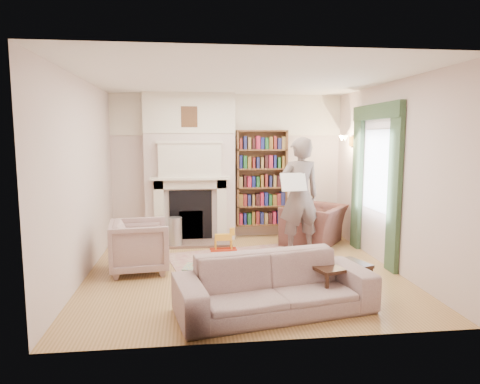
{
  "coord_description": "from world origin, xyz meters",
  "views": [
    {
      "loc": [
        -0.76,
        -6.16,
        1.99
      ],
      "look_at": [
        0.0,
        0.25,
        1.15
      ],
      "focal_mm": 32.0,
      "sensor_mm": 36.0,
      "label": 1
    }
  ],
  "objects": [
    {
      "name": "floor",
      "position": [
        0.0,
        0.0,
        0.0
      ],
      "size": [
        4.5,
        4.5,
        0.0
      ],
      "primitive_type": "plane",
      "color": "olive",
      "rests_on": "ground"
    },
    {
      "name": "ceiling",
      "position": [
        0.0,
        0.0,
        2.8
      ],
      "size": [
        4.5,
        4.5,
        0.0
      ],
      "primitive_type": "plane",
      "rotation": [
        3.14,
        0.0,
        0.0
      ],
      "color": "white",
      "rests_on": "wall_back"
    },
    {
      "name": "wall_back",
      "position": [
        0.0,
        2.25,
        1.4
      ],
      "size": [
        4.5,
        0.0,
        4.5
      ],
      "primitive_type": "plane",
      "rotation": [
        1.57,
        0.0,
        0.0
      ],
      "color": "beige",
      "rests_on": "floor"
    },
    {
      "name": "wall_front",
      "position": [
        0.0,
        -2.25,
        1.4
      ],
      "size": [
        4.5,
        0.0,
        4.5
      ],
      "primitive_type": "plane",
      "rotation": [
        -1.57,
        0.0,
        0.0
      ],
      "color": "beige",
      "rests_on": "floor"
    },
    {
      "name": "wall_left",
      "position": [
        -2.25,
        0.0,
        1.4
      ],
      "size": [
        0.0,
        4.5,
        4.5
      ],
      "primitive_type": "plane",
      "rotation": [
        1.57,
        0.0,
        1.57
      ],
      "color": "beige",
      "rests_on": "floor"
    },
    {
      "name": "wall_right",
      "position": [
        2.25,
        0.0,
        1.4
      ],
      "size": [
        0.0,
        4.5,
        4.5
      ],
      "primitive_type": "plane",
      "rotation": [
        1.57,
        0.0,
        -1.57
      ],
      "color": "beige",
      "rests_on": "floor"
    },
    {
      "name": "fireplace",
      "position": [
        -0.75,
        2.05,
        1.39
      ],
      "size": [
        1.7,
        0.58,
        2.8
      ],
      "color": "beige",
      "rests_on": "floor"
    },
    {
      "name": "bookcase",
      "position": [
        0.65,
        2.12,
        1.18
      ],
      "size": [
        1.0,
        0.24,
        1.85
      ],
      "primitive_type": "cube",
      "color": "brown",
      "rests_on": "floor"
    },
    {
      "name": "window",
      "position": [
        2.23,
        0.4,
        1.45
      ],
      "size": [
        0.02,
        0.9,
        1.3
      ],
      "primitive_type": "cube",
      "color": "silver",
      "rests_on": "wall_right"
    },
    {
      "name": "curtain_left",
      "position": [
        2.2,
        -0.3,
        1.2
      ],
      "size": [
        0.07,
        0.32,
        2.4
      ],
      "primitive_type": "cube",
      "color": "#2F462D",
      "rests_on": "floor"
    },
    {
      "name": "curtain_right",
      "position": [
        2.2,
        1.1,
        1.2
      ],
      "size": [
        0.07,
        0.32,
        2.4
      ],
      "primitive_type": "cube",
      "color": "#2F462D",
      "rests_on": "floor"
    },
    {
      "name": "pelmet",
      "position": [
        2.19,
        0.4,
        2.38
      ],
      "size": [
        0.09,
        1.7,
        0.24
      ],
      "primitive_type": "cube",
      "color": "#2F462D",
      "rests_on": "wall_right"
    },
    {
      "name": "wall_sconce",
      "position": [
        2.03,
        1.5,
        1.9
      ],
      "size": [
        0.2,
        0.24,
        0.24
      ],
      "primitive_type": null,
      "color": "gold",
      "rests_on": "wall_right"
    },
    {
      "name": "rug",
      "position": [
        0.27,
        0.32,
        0.01
      ],
      "size": [
        2.93,
        2.48,
        0.01
      ],
      "primitive_type": "cube",
      "rotation": [
        0.0,
        0.0,
        0.22
      ],
      "color": "#C0B591",
      "rests_on": "floor"
    },
    {
      "name": "armchair_reading",
      "position": [
        1.52,
        1.42,
        0.36
      ],
      "size": [
        1.45,
        1.47,
        0.72
      ],
      "primitive_type": "imported",
      "rotation": [
        0.0,
        0.0,
        4.05
      ],
      "color": "#4E2A29",
      "rests_on": "floor"
    },
    {
      "name": "armchair_left",
      "position": [
        -1.51,
        0.12,
        0.38
      ],
      "size": [
        0.94,
        0.92,
        0.77
      ],
      "primitive_type": "imported",
      "rotation": [
        0.0,
        0.0,
        1.69
      ],
      "color": "#B8AB98",
      "rests_on": "floor"
    },
    {
      "name": "sofa",
      "position": [
        0.18,
        -1.58,
        0.32
      ],
      "size": [
        2.35,
        1.27,
        0.65
      ],
      "primitive_type": "imported",
      "rotation": [
        0.0,
        0.0,
        0.19
      ],
      "color": "#BEAC9D",
      "rests_on": "floor"
    },
    {
      "name": "man_reading",
      "position": [
        1.07,
        0.82,
        0.99
      ],
      "size": [
        0.79,
        0.59,
        1.98
      ],
      "primitive_type": "imported",
      "rotation": [
        0.0,
        0.0,
        3.31
      ],
      "color": "#62534E",
      "rests_on": "floor"
    },
    {
      "name": "newspaper",
      "position": [
        0.92,
        0.62,
        1.25
      ],
      "size": [
        0.45,
        0.2,
        0.29
      ],
      "primitive_type": "cube",
      "rotation": [
        -0.35,
        0.0,
        0.17
      ],
      "color": "white",
      "rests_on": "man_reading"
    },
    {
      "name": "coffee_table",
      "position": [
        1.03,
        -1.3,
        0.23
      ],
      "size": [
        0.8,
        0.64,
        0.45
      ],
      "primitive_type": null,
      "rotation": [
        0.0,
        0.0,
        0.31
      ],
      "color": "#351E12",
      "rests_on": "floor"
    },
    {
      "name": "paraffin_heater",
      "position": [
        -1.03,
        1.47,
        0.28
      ],
      "size": [
        0.26,
        0.26,
        0.55
      ],
      "primitive_type": "cylinder",
      "rotation": [
        0.0,
        0.0,
        -0.11
      ],
      "color": "#B2B5BA",
      "rests_on": "floor"
    },
    {
      "name": "rocking_horse",
      "position": [
        -0.19,
        1.1,
        0.2
      ],
      "size": [
        0.47,
        0.2,
        0.41
      ],
      "primitive_type": null,
      "rotation": [
        0.0,
        0.0,
        0.03
      ],
      "color": "gold",
      "rests_on": "rug"
    },
    {
      "name": "board_game",
      "position": [
        -0.67,
        0.14,
        0.03
      ],
      "size": [
        0.46,
        0.46,
        0.03
      ],
      "primitive_type": "cube",
      "rotation": [
        0.0,
        0.0,
        -0.24
      ],
      "color": "#E2C04F",
      "rests_on": "rug"
    },
    {
      "name": "game_box_lid",
      "position": [
        -0.58,
        0.22,
        0.04
      ],
      "size": [
        0.31,
        0.23,
        0.05
      ],
      "primitive_type": "cube",
      "rotation": [
        0.0,
        0.0,
        -0.1
      ],
      "color": "red",
      "rests_on": "rug"
    },
    {
      "name": "comic_annuals",
      "position": [
        0.25,
        -0.32,
        0.02
      ],
      "size": [
        0.61,
        0.48,
        0.02
      ],
      "color": "red",
      "rests_on": "rug"
    }
  ]
}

